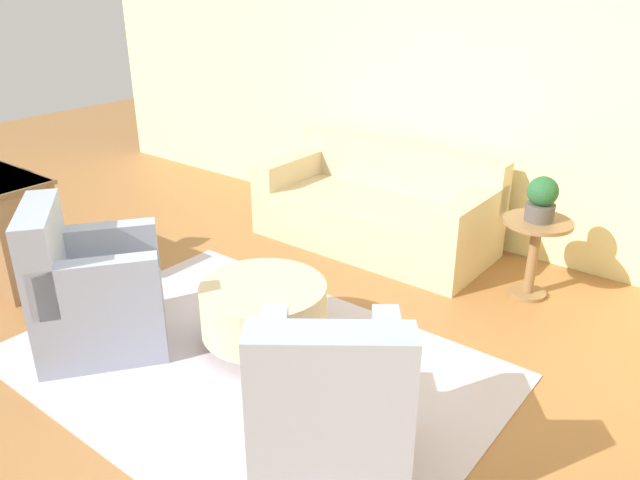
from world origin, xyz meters
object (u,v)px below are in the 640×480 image
(couch, at_px, (377,210))
(ottoman_table, at_px, (264,308))
(armchair_right, at_px, (330,417))
(potted_plant_on_side_table, at_px, (542,199))
(side_table, at_px, (535,245))
(armchair_left, at_px, (91,294))

(couch, relative_size, ottoman_table, 2.54)
(armchair_right, relative_size, potted_plant_on_side_table, 3.14)
(couch, bearing_deg, side_table, -4.47)
(couch, xyz_separation_m, armchair_left, (-0.54, -2.62, 0.08))
(potted_plant_on_side_table, bearing_deg, ottoman_table, -122.25)
(couch, relative_size, armchair_right, 2.00)
(couch, bearing_deg, ottoman_table, -79.20)
(couch, bearing_deg, armchair_left, -101.63)
(armchair_left, distance_m, side_table, 3.24)
(armchair_left, height_order, ottoman_table, armchair_left)
(armchair_right, distance_m, potted_plant_on_side_table, 2.54)
(armchair_left, relative_size, potted_plant_on_side_table, 3.14)
(side_table, relative_size, potted_plant_on_side_table, 1.87)
(couch, xyz_separation_m, side_table, (1.51, -0.12, 0.11))
(couch, height_order, ottoman_table, couch)
(side_table, bearing_deg, couch, 175.53)
(side_table, bearing_deg, potted_plant_on_side_table, 63.43)
(couch, xyz_separation_m, ottoman_table, (0.37, -1.93, -0.02))
(potted_plant_on_side_table, bearing_deg, couch, 175.53)
(side_table, distance_m, potted_plant_on_side_table, 0.38)
(armchair_left, xyz_separation_m, side_table, (2.05, 2.51, 0.04))
(armchair_left, bearing_deg, ottoman_table, 37.38)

